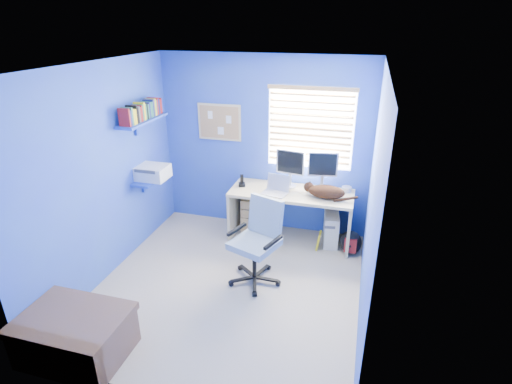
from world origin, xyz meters
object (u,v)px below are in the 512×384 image
(desk, at_px, (291,216))
(office_chair, at_px, (257,252))
(tower_pc, at_px, (331,228))
(cat, at_px, (326,192))
(laptop, at_px, (275,186))

(desk, xyz_separation_m, office_chair, (-0.20, -1.04, 0.01))
(tower_pc, bearing_deg, cat, -130.94)
(tower_pc, distance_m, office_chair, 1.35)
(desk, height_order, laptop, laptop)
(laptop, xyz_separation_m, office_chair, (0.01, -0.91, -0.47))
(desk, distance_m, laptop, 0.54)
(laptop, distance_m, office_chair, 1.03)
(cat, height_order, tower_pc, cat)
(laptop, xyz_separation_m, tower_pc, (0.77, 0.19, -0.62))
(desk, bearing_deg, laptop, -146.96)
(desk, xyz_separation_m, laptop, (-0.21, -0.13, 0.48))
(desk, height_order, cat, cat)
(laptop, relative_size, cat, 0.69)
(desk, distance_m, cat, 0.66)
(laptop, bearing_deg, cat, 16.89)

